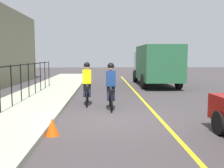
% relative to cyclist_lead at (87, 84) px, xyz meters
% --- Properties ---
extents(ground_plane, '(80.00, 80.00, 0.00)m').
position_rel_cyclist_lead_xyz_m(ground_plane, '(-2.50, -0.96, -0.91)').
color(ground_plane, '#3E383A').
extents(lane_line_centre, '(36.00, 0.12, 0.01)m').
position_rel_cyclist_lead_xyz_m(lane_line_centre, '(-2.50, -2.56, -0.91)').
color(lane_line_centre, yellow).
rests_on(lane_line_centre, ground).
extents(sidewalk, '(40.00, 3.20, 0.15)m').
position_rel_cyclist_lead_xyz_m(sidewalk, '(-2.50, 2.44, -0.84)').
color(sidewalk, '#ABB297').
rests_on(sidewalk, ground).
extents(iron_fence, '(14.93, 0.04, 1.60)m').
position_rel_cyclist_lead_xyz_m(iron_fence, '(-1.50, 2.84, 0.34)').
color(iron_fence, black).
rests_on(iron_fence, sidewalk).
extents(cyclist_lead, '(1.71, 0.37, 1.83)m').
position_rel_cyclist_lead_xyz_m(cyclist_lead, '(0.00, 0.00, 0.00)').
color(cyclist_lead, black).
rests_on(cyclist_lead, ground).
extents(cyclist_follow, '(1.71, 0.37, 1.83)m').
position_rel_cyclist_lead_xyz_m(cyclist_follow, '(-0.98, -0.98, 0.00)').
color(cyclist_follow, black).
rests_on(cyclist_follow, ground).
extents(box_truck_background, '(6.71, 2.54, 2.78)m').
position_rel_cyclist_lead_xyz_m(box_truck_background, '(7.13, -4.40, 0.64)').
color(box_truck_background, '#28643D').
rests_on(box_truck_background, ground).
extents(traffic_cone_near, '(0.36, 0.36, 0.47)m').
position_rel_cyclist_lead_xyz_m(traffic_cone_near, '(-4.22, 0.66, -0.67)').
color(traffic_cone_near, '#F0530C').
rests_on(traffic_cone_near, ground).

